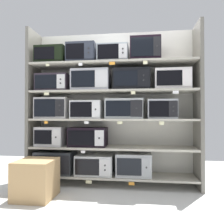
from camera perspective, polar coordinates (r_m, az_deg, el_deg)
ground at (r=2.55m, az=-3.11°, el=-25.51°), size 6.46×6.00×0.02m
back_panel at (r=3.55m, az=0.49°, el=1.43°), size 2.66×0.04×2.39m
upright_left at (r=3.68m, az=-19.86°, el=1.40°), size 0.05×0.45×2.39m
upright_right at (r=3.39m, az=21.67°, el=1.61°), size 0.05×0.45×2.39m
shelf_0 at (r=3.43m, az=0.00°, el=-16.28°), size 2.46×0.45×0.03m
microwave_0 at (r=3.59m, az=-14.45°, el=-12.49°), size 0.58×0.41×0.34m
microwave_1 at (r=3.42m, az=-4.46°, el=-13.48°), size 0.56×0.40×0.30m
microwave_2 at (r=3.36m, az=5.74°, el=-13.42°), size 0.51×0.39×0.33m
price_tag_0 at (r=3.43m, az=-15.19°, el=-16.90°), size 0.07×0.00×0.04m
price_tag_1 at (r=3.28m, az=-6.13°, el=-17.76°), size 0.09×0.00×0.04m
price_tag_2 at (r=3.20m, az=5.13°, el=-18.19°), size 0.08×0.00×0.04m
shelf_1 at (r=3.34m, az=0.00°, el=-9.26°), size 2.46×0.45×0.03m
microwave_3 at (r=3.56m, az=-15.55°, el=-6.09°), size 0.43×0.37×0.29m
microwave_4 at (r=3.38m, az=-6.25°, el=-6.46°), size 0.56×0.36×0.29m
price_tag_3 at (r=3.20m, az=-7.59°, el=-10.31°), size 0.06×0.00×0.04m
shelf_2 at (r=3.31m, az=0.00°, el=-1.99°), size 2.46×0.45×0.03m
microwave_5 at (r=3.54m, az=-15.02°, el=0.95°), size 0.49×0.40×0.32m
microwave_6 at (r=3.37m, az=-6.44°, el=0.59°), size 0.46×0.40×0.27m
microwave_7 at (r=3.28m, az=3.30°, el=0.82°), size 0.55×0.41×0.29m
microwave_8 at (r=3.29m, az=12.91°, el=0.73°), size 0.42×0.35×0.28m
price_tag_4 at (r=3.34m, az=-16.90°, el=-2.62°), size 0.05×0.00×0.04m
price_tag_5 at (r=3.15m, az=-6.72°, el=-2.75°), size 0.07×0.00×0.04m
price_tag_6 at (r=3.07m, az=2.09°, el=-2.81°), size 0.07×0.00×0.04m
price_tag_7 at (r=3.07m, az=12.87°, el=-2.87°), size 0.06×0.00×0.05m
shelf_3 at (r=3.32m, az=0.00°, el=5.31°), size 2.46×0.45×0.03m
microwave_9 at (r=3.57m, az=-14.97°, el=7.28°), size 0.50×0.37×0.26m
microwave_10 at (r=3.40m, az=-5.44°, el=8.18°), size 0.57×0.36×0.32m
microwave_11 at (r=3.32m, az=5.19°, el=8.29°), size 0.54×0.41×0.31m
microwave_12 at (r=3.35m, az=15.37°, el=8.10°), size 0.50×0.37×0.30m
price_tag_8 at (r=3.36m, az=-16.80°, el=4.59°), size 0.08×0.00×0.04m
price_tag_9 at (r=3.07m, az=5.57°, el=5.05°), size 0.06×0.00×0.04m
price_tag_10 at (r=3.11m, az=16.35°, el=5.03°), size 0.08×0.00×0.04m
shelf_4 at (r=3.40m, az=0.00°, el=12.42°), size 2.46×0.45×0.03m
microwave_13 at (r=3.66m, az=-15.23°, el=13.82°), size 0.46×0.41×0.26m
microwave_14 at (r=3.52m, az=-7.73°, el=14.70°), size 0.44×0.39×0.30m
microwave_15 at (r=3.43m, az=0.33°, el=14.80°), size 0.46×0.36×0.26m
microwave_16 at (r=3.42m, az=8.65°, el=15.55°), size 0.44×0.42×0.34m
price_tag_11 at (r=3.42m, az=-16.54°, el=11.73°), size 0.05×0.00×0.04m
price_tag_12 at (r=3.25m, az=-8.27°, el=12.28°), size 0.06×0.00×0.04m
price_tag_13 at (r=3.16m, az=0.05°, el=12.64°), size 0.08×0.00×0.04m
price_tag_14 at (r=3.14m, az=8.72°, el=12.70°), size 0.06×0.00×0.05m
shipping_carton at (r=3.06m, az=-19.29°, el=-16.20°), size 0.47×0.47×0.48m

